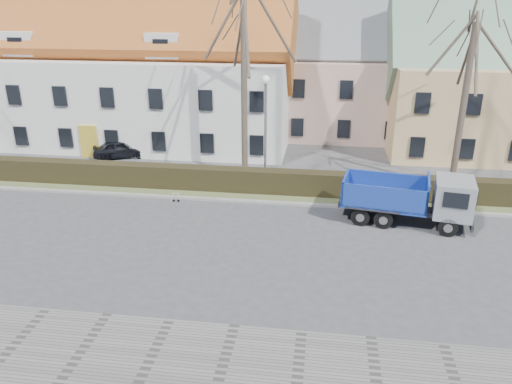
# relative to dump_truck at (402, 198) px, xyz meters

# --- Properties ---
(ground) EXTENTS (120.00, 120.00, 0.00)m
(ground) POSITION_rel_dump_truck_xyz_m (-6.45, -3.21, -1.25)
(ground) COLOR #434245
(sidewalk_near) EXTENTS (80.00, 5.00, 0.08)m
(sidewalk_near) POSITION_rel_dump_truck_xyz_m (-6.45, -11.71, -1.21)
(sidewalk_near) COLOR slate
(sidewalk_near) RESTS_ON ground
(curb_far) EXTENTS (80.00, 0.30, 0.12)m
(curb_far) POSITION_rel_dump_truck_xyz_m (-6.45, 1.39, -1.19)
(curb_far) COLOR gray
(curb_far) RESTS_ON ground
(grass_strip) EXTENTS (80.00, 3.00, 0.10)m
(grass_strip) POSITION_rel_dump_truck_xyz_m (-6.45, 2.99, -1.20)
(grass_strip) COLOR #545E35
(grass_strip) RESTS_ON ground
(hedge) EXTENTS (60.00, 0.90, 1.30)m
(hedge) POSITION_rel_dump_truck_xyz_m (-6.45, 2.79, -0.60)
(hedge) COLOR black
(hedge) RESTS_ON ground
(building_white) EXTENTS (26.80, 10.80, 9.50)m
(building_white) POSITION_rel_dump_truck_xyz_m (-19.45, 12.79, 3.50)
(building_white) COLOR silver
(building_white) RESTS_ON ground
(building_pink) EXTENTS (10.80, 8.80, 8.00)m
(building_pink) POSITION_rel_dump_truck_xyz_m (-2.45, 16.79, 2.75)
(building_pink) COLOR tan
(building_pink) RESTS_ON ground
(tree_1) EXTENTS (9.20, 9.20, 12.65)m
(tree_1) POSITION_rel_dump_truck_xyz_m (-8.45, 5.29, 5.07)
(tree_1) COLOR #4B3F34
(tree_1) RESTS_ON ground
(tree_2) EXTENTS (8.00, 8.00, 11.00)m
(tree_2) POSITION_rel_dump_truck_xyz_m (3.55, 5.29, 4.25)
(tree_2) COLOR #4B3F34
(tree_2) RESTS_ON ground
(dump_truck) EXTENTS (6.55, 3.29, 2.50)m
(dump_truck) POSITION_rel_dump_truck_xyz_m (0.00, 0.00, 0.00)
(dump_truck) COLOR navy
(dump_truck) RESTS_ON ground
(streetlight) EXTENTS (0.50, 0.50, 6.40)m
(streetlight) POSITION_rel_dump_truck_xyz_m (-7.03, 3.79, 1.95)
(streetlight) COLOR gray
(streetlight) RESTS_ON ground
(cart_frame) EXTENTS (0.65, 0.42, 0.56)m
(cart_frame) POSITION_rel_dump_truck_xyz_m (-11.63, 0.90, -0.97)
(cart_frame) COLOR silver
(cart_frame) RESTS_ON ground
(parked_car_a) EXTENTS (3.90, 2.67, 1.23)m
(parked_car_a) POSITION_rel_dump_truck_xyz_m (-17.36, 7.99, -0.64)
(parked_car_a) COLOR black
(parked_car_a) RESTS_ON ground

